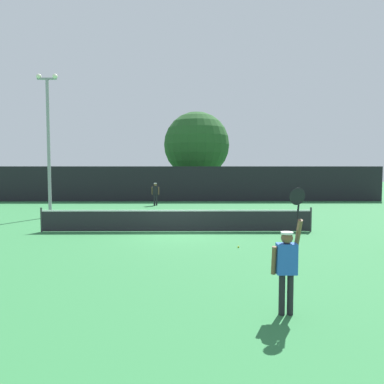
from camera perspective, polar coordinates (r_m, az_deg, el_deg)
ground_plane at (r=16.58m, az=-2.37°, el=-6.04°), size 120.00×120.00×0.00m
tennis_net at (r=16.50m, az=-2.37°, el=-4.29°), size 11.89×0.08×1.07m
perimeter_fence at (r=31.51m, az=-1.48°, el=1.24°), size 33.69×0.12×2.93m
player_serving at (r=7.44m, az=14.22°, el=-9.98°), size 0.68×0.39×2.43m
player_receiving at (r=28.11m, az=-5.58°, el=0.04°), size 0.57×0.25×1.68m
tennis_ball at (r=13.39m, az=7.06°, el=-8.26°), size 0.07×0.07×0.07m
light_pole at (r=22.81m, az=-20.96°, el=7.91°), size 1.18×0.28×8.03m
large_tree at (r=37.51m, az=0.71°, el=7.18°), size 6.47×6.47×8.35m
parked_car_near at (r=38.04m, az=-13.67°, el=0.51°), size 2.48×4.43×1.69m
parked_car_mid at (r=39.19m, az=2.09°, el=0.70°), size 2.34×4.38×1.69m
parked_car_far at (r=38.37m, az=14.41°, el=0.53°), size 1.92×4.20×1.69m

